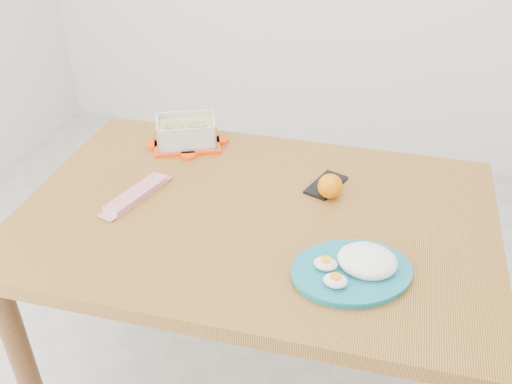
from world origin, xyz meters
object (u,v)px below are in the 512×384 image
(food_container, at_px, (186,132))
(rice_plate, at_px, (357,266))
(dining_table, at_px, (256,241))
(orange_fruit, at_px, (330,186))
(smartphone, at_px, (326,185))

(food_container, height_order, rice_plate, food_container)
(dining_table, xyz_separation_m, rice_plate, (0.28, -0.16, 0.12))
(dining_table, bearing_deg, orange_fruit, 33.47)
(dining_table, relative_size, smartphone, 9.30)
(dining_table, bearing_deg, food_container, 135.41)
(dining_table, height_order, rice_plate, rice_plate)
(orange_fruit, bearing_deg, rice_plate, -67.47)
(dining_table, distance_m, rice_plate, 0.35)
(orange_fruit, relative_size, smartphone, 0.49)
(dining_table, height_order, orange_fruit, orange_fruit)
(food_container, relative_size, orange_fruit, 3.68)
(orange_fruit, height_order, rice_plate, rice_plate)
(dining_table, bearing_deg, rice_plate, -32.65)
(food_container, xyz_separation_m, smartphone, (0.46, -0.10, -0.04))
(dining_table, xyz_separation_m, smartphone, (0.15, 0.17, 0.10))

